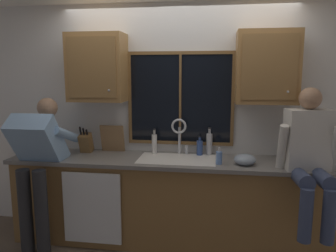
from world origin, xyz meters
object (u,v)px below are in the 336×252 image
at_px(bottle_green_glass, 200,147).
at_px(cutting_board, 112,138).
at_px(bottle_tall_clear, 154,144).
at_px(person_sitting_on_counter, 310,152).
at_px(soap_dispenser, 219,158).
at_px(mixing_bowl, 245,160).
at_px(knife_block, 86,143).
at_px(bottle_amber_small, 209,143).
at_px(person_standing, 38,158).

bearing_deg(bottle_green_glass, cutting_board, 179.02).
distance_m(cutting_board, bottle_tall_clear, 0.49).
relative_size(person_sitting_on_counter, bottle_green_glass, 6.00).
bearing_deg(bottle_green_glass, bottle_tall_clear, -177.81).
bearing_deg(cutting_board, bottle_tall_clear, -4.20).
bearing_deg(bottle_green_glass, soap_dispenser, -57.95).
bearing_deg(bottle_green_glass, mixing_bowl, -33.37).
height_order(knife_block, soap_dispenser, knife_block).
distance_m(cutting_board, bottle_amber_small, 1.09).
bearing_deg(bottle_tall_clear, bottle_amber_small, 5.19).
xyz_separation_m(knife_block, mixing_bowl, (1.73, -0.24, -0.06)).
height_order(knife_block, cutting_board, cutting_board).
bearing_deg(soap_dispenser, person_standing, -174.34).
bearing_deg(bottle_tall_clear, bottle_green_glass, 2.19).
distance_m(mixing_bowl, bottle_amber_small, 0.49).
distance_m(cutting_board, soap_dispenser, 1.25).
xyz_separation_m(cutting_board, bottle_amber_small, (1.09, 0.02, -0.03)).
height_order(cutting_board, mixing_bowl, cutting_board).
bearing_deg(bottle_green_glass, bottle_amber_small, 19.08).
bearing_deg(person_sitting_on_counter, soap_dispenser, 169.98).
bearing_deg(cutting_board, bottle_amber_small, 0.98).
bearing_deg(bottle_green_glass, knife_block, -177.08).
distance_m(mixing_bowl, bottle_green_glass, 0.55).
bearing_deg(bottle_tall_clear, cutting_board, 175.80).
bearing_deg(bottle_green_glass, person_sitting_on_counter, -25.08).
height_order(person_sitting_on_counter, bottle_amber_small, person_sitting_on_counter).
bearing_deg(soap_dispenser, bottle_green_glass, 122.05).
bearing_deg(bottle_tall_clear, soap_dispenser, -23.83).
bearing_deg(person_standing, soap_dispenser, 5.66).
xyz_separation_m(mixing_bowl, bottle_tall_clear, (-0.95, 0.28, 0.07)).
relative_size(person_standing, mixing_bowl, 7.22).
bearing_deg(knife_block, bottle_amber_small, 4.18).
relative_size(person_standing, soap_dispenser, 8.85).
height_order(soap_dispenser, bottle_amber_small, bottle_amber_small).
bearing_deg(knife_block, person_standing, -126.19).
height_order(knife_block, bottle_green_glass, knife_block).
bearing_deg(bottle_amber_small, cutting_board, -179.02).
height_order(person_standing, soap_dispenser, person_standing).
xyz_separation_m(cutting_board, bottle_green_glass, (0.99, -0.02, -0.07)).
height_order(knife_block, bottle_tall_clear, knife_block).
bearing_deg(soap_dispenser, bottle_tall_clear, 156.17).
height_order(knife_block, mixing_bowl, knife_block).
bearing_deg(bottle_amber_small, bottle_tall_clear, -174.81).
xyz_separation_m(knife_block, soap_dispenser, (1.48, -0.27, -0.04)).
distance_m(person_sitting_on_counter, mixing_bowl, 0.59).
bearing_deg(person_standing, person_sitting_on_counter, 0.82).
xyz_separation_m(person_standing, cutting_board, (0.61, 0.53, 0.11)).
height_order(cutting_board, bottle_tall_clear, cutting_board).
bearing_deg(bottle_amber_small, person_standing, -162.23).
height_order(knife_block, bottle_amber_small, same).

